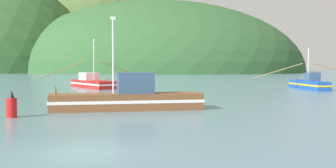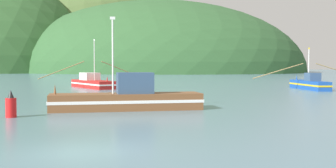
{
  "view_description": "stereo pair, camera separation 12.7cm",
  "coord_description": "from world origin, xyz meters",
  "px_view_note": "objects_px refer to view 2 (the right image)",
  "views": [
    {
      "loc": [
        5.83,
        -14.57,
        3.2
      ],
      "look_at": [
        -1.2,
        24.82,
        1.4
      ],
      "focal_mm": 45.3,
      "sensor_mm": 36.0,
      "label": 1
    },
    {
      "loc": [
        5.96,
        -14.54,
        3.2
      ],
      "look_at": [
        -1.2,
        24.82,
        1.4
      ],
      "focal_mm": 45.3,
      "sensor_mm": 36.0,
      "label": 2
    }
  ],
  "objects_px": {
    "fishing_boat_blue": "(310,84)",
    "fishing_boat_brown": "(128,98)",
    "fishing_boat_red": "(93,83)",
    "channel_buoy": "(11,106)"
  },
  "relations": [
    {
      "from": "fishing_boat_blue",
      "to": "fishing_boat_brown",
      "type": "bearing_deg",
      "value": 135.23
    },
    {
      "from": "fishing_boat_blue",
      "to": "fishing_boat_red",
      "type": "relative_size",
      "value": 1.29
    },
    {
      "from": "channel_buoy",
      "to": "fishing_boat_brown",
      "type": "bearing_deg",
      "value": 43.56
    },
    {
      "from": "fishing_boat_brown",
      "to": "channel_buoy",
      "type": "bearing_deg",
      "value": 21.97
    },
    {
      "from": "fishing_boat_brown",
      "to": "fishing_boat_blue",
      "type": "height_order",
      "value": "fishing_boat_brown"
    },
    {
      "from": "fishing_boat_brown",
      "to": "fishing_boat_blue",
      "type": "xyz_separation_m",
      "value": [
        16.58,
        28.68,
        -0.08
      ]
    },
    {
      "from": "fishing_boat_brown",
      "to": "channel_buoy",
      "type": "xyz_separation_m",
      "value": [
        -5.81,
        -5.52,
        -0.11
      ]
    },
    {
      "from": "fishing_boat_red",
      "to": "channel_buoy",
      "type": "height_order",
      "value": "fishing_boat_red"
    },
    {
      "from": "fishing_boat_blue",
      "to": "fishing_boat_red",
      "type": "bearing_deg",
      "value": 77.87
    },
    {
      "from": "fishing_boat_red",
      "to": "fishing_boat_blue",
      "type": "bearing_deg",
      "value": 50.0
    }
  ]
}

